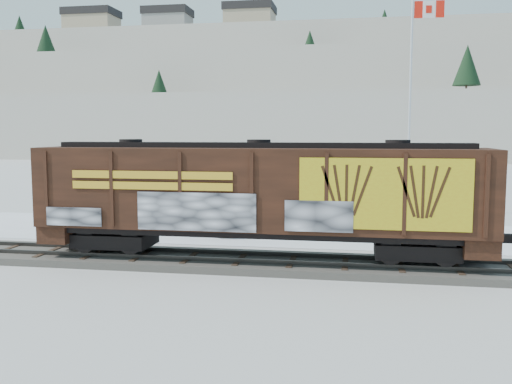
% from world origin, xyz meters
% --- Properties ---
extents(ground, '(500.00, 500.00, 0.00)m').
position_xyz_m(ground, '(0.00, 0.00, 0.00)').
color(ground, white).
rests_on(ground, ground).
extents(rail_track, '(50.00, 3.40, 0.43)m').
position_xyz_m(rail_track, '(0.00, 0.00, 0.15)').
color(rail_track, '#59544C').
rests_on(rail_track, ground).
extents(parking_strip, '(40.00, 8.00, 0.03)m').
position_xyz_m(parking_strip, '(0.00, 7.50, 0.01)').
color(parking_strip, white).
rests_on(parking_strip, ground).
extents(hillside, '(360.00, 110.00, 93.00)m').
position_xyz_m(hillside, '(-0.05, 139.79, 14.37)').
color(hillside, white).
rests_on(hillside, ground).
extents(hopper_railcar, '(17.07, 3.06, 4.34)m').
position_xyz_m(hopper_railcar, '(-1.31, -0.01, 2.85)').
color(hopper_railcar, black).
rests_on(hopper_railcar, rail_track).
extents(flagpole, '(2.30, 0.90, 13.15)m').
position_xyz_m(flagpole, '(5.60, 14.94, 4.98)').
color(flagpole, silver).
rests_on(flagpole, ground).
extents(car_silver, '(5.27, 3.25, 1.68)m').
position_xyz_m(car_silver, '(-5.37, 6.48, 0.87)').
color(car_silver, silver).
rests_on(car_silver, parking_strip).
extents(car_white, '(4.18, 1.75, 1.34)m').
position_xyz_m(car_white, '(-3.07, 6.41, 0.70)').
color(car_white, white).
rests_on(car_white, parking_strip).
extents(car_dark, '(4.64, 2.04, 1.33)m').
position_xyz_m(car_dark, '(2.07, 7.79, 0.69)').
color(car_dark, black).
rests_on(car_dark, parking_strip).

